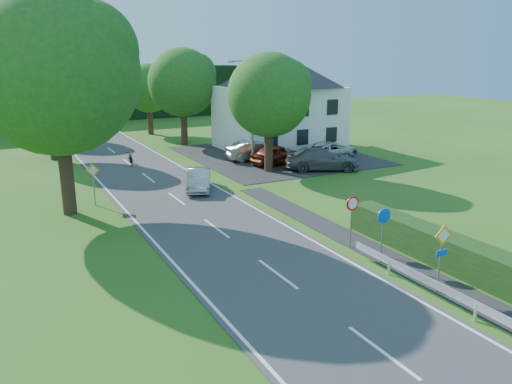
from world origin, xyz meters
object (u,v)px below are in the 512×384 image
streetlight (251,108)px  parked_car_red (278,154)px  parked_car_grey (322,159)px  parasol (250,148)px  motorcycle (131,158)px  moving_car (199,179)px  parked_car_silver_b (330,151)px  parked_car_silver_a (256,150)px

streetlight → parked_car_red: 4.29m
parked_car_red → parked_car_grey: 3.81m
streetlight → parasol: (1.23, 2.66, -3.53)m
streetlight → parked_car_red: (2.24, -0.21, -3.65)m
streetlight → motorcycle: (-8.02, 4.97, -3.88)m
moving_car → parked_car_grey: (10.27, 1.18, 0.13)m
streetlight → moving_car: bearing=-142.6°
streetlight → parked_car_red: bearing=-5.5°
parked_car_grey → moving_car: bearing=121.7°
parked_car_grey → motorcycle: bearing=80.4°
streetlight → moving_car: 8.56m
parked_car_red → streetlight: bearing=74.5°
parked_car_grey → parked_car_silver_b: bearing=-18.8°
motorcycle → parked_car_grey: parked_car_grey is taller
parked_car_red → parked_car_silver_a: size_ratio=0.93×
streetlight → parked_car_grey: (4.16, -3.50, -3.63)m
motorcycle → parked_car_silver_b: size_ratio=0.38×
streetlight → moving_car: streetlight is taller
moving_car → parked_car_grey: 10.34m
moving_car → parked_car_silver_b: parked_car_silver_b is taller
parked_car_silver_a → parked_car_silver_b: size_ratio=0.89×
motorcycle → parked_car_silver_a: size_ratio=0.43×
motorcycle → parasol: parasol is taller
motorcycle → parked_car_silver_a: (9.51, -2.99, 0.26)m
moving_car → parasol: size_ratio=2.04×
parked_car_silver_a → parasol: parasol is taller
parked_car_red → parked_car_silver_b: 4.61m
parked_car_grey → parked_car_silver_b: (2.66, 2.75, -0.03)m
parked_car_silver_a → parked_car_grey: 6.09m
parked_car_red → parked_car_grey: bearing=-159.8°
motorcycle → parasol: bearing=-5.9°
streetlight → parked_car_silver_a: (1.49, 1.97, -3.62)m
motorcycle → parked_car_red: bearing=-18.7°
parked_car_silver_b → parked_car_red: bearing=69.1°
parked_car_silver_a → parked_car_silver_b: bearing=-106.9°
parked_car_red → parasol: size_ratio=2.27×
streetlight → moving_car: (-6.11, -4.68, -3.76)m
moving_car → parked_car_silver_a: parked_car_silver_a is taller
parked_car_silver_a → parked_car_red: bearing=-150.8°
streetlight → parked_car_silver_b: 7.77m
motorcycle → parked_car_silver_b: (14.83, -5.72, 0.22)m
parked_car_red → parked_car_silver_a: bearing=8.9°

